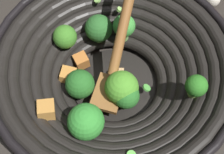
{
  "coord_description": "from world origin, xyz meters",
  "views": [
    {
      "loc": [
        -0.0,
        0.27,
        0.52
      ],
      "look_at": [
        0.0,
        -0.0,
        0.03
      ],
      "focal_mm": 47.91,
      "sensor_mm": 36.0,
      "label": 1
    }
  ],
  "objects": [
    {
      "name": "wok",
      "position": [
        0.0,
        0.0,
        0.07
      ],
      "size": [
        0.46,
        0.43,
        0.24
      ],
      "color": "black",
      "rests_on": "ground"
    },
    {
      "name": "ground_plane",
      "position": [
        0.0,
        0.0,
        0.0
      ],
      "size": [
        4.0,
        4.0,
        0.0
      ],
      "primitive_type": "plane",
      "color": "#332D28"
    }
  ]
}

